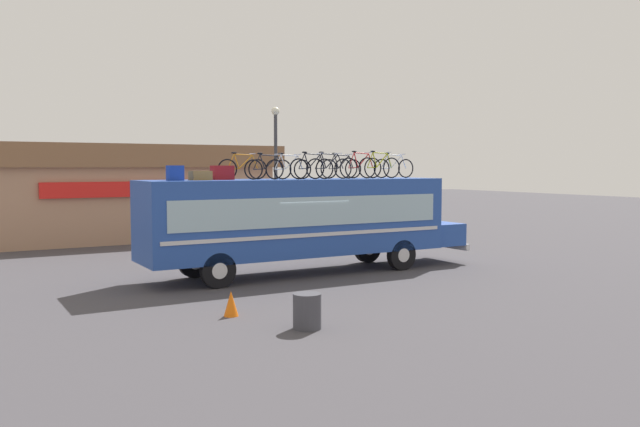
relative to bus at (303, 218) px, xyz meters
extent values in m
plane|color=#423F44|center=(-0.21, 0.00, -1.87)|extent=(120.00, 120.00, 0.00)
cube|color=#23479E|center=(-0.21, 0.00, 0.06)|extent=(10.42, 2.38, 2.50)
cube|color=#23479E|center=(5.65, 0.00, -0.78)|extent=(1.29, 2.19, 0.81)
cube|color=#99B7C6|center=(-0.21, -1.20, 0.31)|extent=(9.59, 0.04, 0.92)
cube|color=#99B7C6|center=(-0.21, 1.20, 0.31)|extent=(9.59, 0.04, 0.92)
cube|color=silver|center=(-0.21, -1.21, -0.44)|extent=(10.01, 0.03, 0.12)
cube|color=silver|center=(-0.21, 1.21, -0.44)|extent=(10.01, 0.03, 0.12)
cube|color=silver|center=(6.35, 0.00, -1.27)|extent=(0.16, 2.26, 0.24)
cylinder|color=black|center=(3.33, -1.05, -1.34)|extent=(1.06, 0.28, 1.06)
cylinder|color=silver|center=(3.33, -1.05, -1.34)|extent=(0.48, 0.30, 0.48)
cylinder|color=black|center=(3.33, 1.05, -1.34)|extent=(1.06, 0.28, 1.06)
cylinder|color=silver|center=(3.33, 1.05, -1.34)|extent=(0.48, 0.30, 0.48)
cylinder|color=black|center=(-3.44, -1.05, -1.34)|extent=(1.06, 0.28, 1.06)
cylinder|color=silver|center=(-3.44, -1.05, -1.34)|extent=(0.48, 0.30, 0.48)
cylinder|color=black|center=(-3.44, 1.05, -1.34)|extent=(1.06, 0.28, 1.06)
cylinder|color=silver|center=(-3.44, 1.05, -1.34)|extent=(0.48, 0.30, 0.48)
cube|color=#193899|center=(-4.42, -0.17, 1.54)|extent=(0.45, 0.38, 0.45)
cube|color=olive|center=(-3.59, -0.03, 1.45)|extent=(0.61, 0.48, 0.29)
cube|color=maroon|center=(-2.73, 0.35, 1.54)|extent=(0.65, 0.47, 0.45)
torus|color=black|center=(-2.61, 0.19, 1.64)|extent=(0.66, 0.04, 0.66)
torus|color=black|center=(-1.56, 0.19, 1.64)|extent=(0.66, 0.04, 0.66)
cylinder|color=orange|center=(-2.30, 0.19, 1.89)|extent=(0.20, 0.04, 0.47)
cylinder|color=orange|center=(-1.98, 0.19, 1.88)|extent=(0.49, 0.04, 0.45)
cylinder|color=orange|center=(-2.07, 0.19, 2.11)|extent=(0.63, 0.04, 0.07)
cylinder|color=orange|center=(-2.41, 0.19, 1.65)|extent=(0.40, 0.03, 0.05)
cylinder|color=orange|center=(-2.50, 0.19, 1.88)|extent=(0.26, 0.03, 0.49)
cylinder|color=orange|center=(-1.66, 0.19, 1.87)|extent=(0.22, 0.03, 0.46)
cylinder|color=silver|center=(-1.75, 0.19, 2.14)|extent=(0.03, 0.44, 0.03)
ellipsoid|color=black|center=(-2.38, 0.19, 2.16)|extent=(0.20, 0.08, 0.06)
torus|color=black|center=(-1.87, -0.17, 1.64)|extent=(0.65, 0.04, 0.65)
torus|color=black|center=(-0.84, -0.17, 1.64)|extent=(0.65, 0.04, 0.65)
cylinder|color=black|center=(-1.56, -0.17, 1.88)|extent=(0.20, 0.04, 0.46)
cylinder|color=black|center=(-1.25, -0.17, 1.86)|extent=(0.48, 0.04, 0.45)
cylinder|color=black|center=(-1.34, -0.17, 2.09)|extent=(0.62, 0.04, 0.07)
cylinder|color=black|center=(-1.68, -0.17, 1.65)|extent=(0.39, 0.03, 0.05)
cylinder|color=black|center=(-1.76, -0.17, 1.87)|extent=(0.25, 0.03, 0.48)
cylinder|color=black|center=(-0.94, -0.17, 1.85)|extent=(0.22, 0.03, 0.45)
cylinder|color=silver|center=(-1.03, -0.17, 2.12)|extent=(0.03, 0.44, 0.03)
ellipsoid|color=black|center=(-1.65, -0.17, 2.14)|extent=(0.20, 0.08, 0.06)
torus|color=black|center=(-1.14, -0.19, 1.64)|extent=(0.65, 0.04, 0.65)
torus|color=black|center=(-0.11, -0.19, 1.64)|extent=(0.65, 0.04, 0.65)
cylinder|color=white|center=(-0.83, -0.19, 1.88)|extent=(0.20, 0.04, 0.46)
cylinder|color=white|center=(-0.52, -0.19, 1.87)|extent=(0.47, 0.04, 0.45)
cylinder|color=white|center=(-0.60, -0.19, 2.09)|extent=(0.62, 0.04, 0.07)
cylinder|color=white|center=(-0.94, -0.19, 1.65)|extent=(0.39, 0.03, 0.05)
cylinder|color=white|center=(-1.02, -0.19, 1.87)|extent=(0.25, 0.03, 0.48)
cylinder|color=white|center=(-0.21, -0.19, 1.86)|extent=(0.21, 0.03, 0.45)
cylinder|color=silver|center=(-0.30, -0.19, 2.13)|extent=(0.03, 0.44, 0.03)
ellipsoid|color=black|center=(-0.91, -0.19, 2.15)|extent=(0.20, 0.08, 0.06)
torus|color=black|center=(-0.37, -0.40, 1.65)|extent=(0.69, 0.04, 0.69)
torus|color=black|center=(0.61, -0.40, 1.65)|extent=(0.69, 0.04, 0.69)
cylinder|color=black|center=(-0.07, -0.40, 1.91)|extent=(0.19, 0.04, 0.49)
cylinder|color=black|center=(0.22, -0.40, 1.90)|extent=(0.45, 0.04, 0.47)
cylinder|color=black|center=(0.14, -0.40, 2.14)|extent=(0.58, 0.04, 0.07)
cylinder|color=black|center=(-0.18, -0.40, 1.66)|extent=(0.37, 0.03, 0.05)
cylinder|color=black|center=(-0.26, -0.40, 1.90)|extent=(0.24, 0.03, 0.51)
cylinder|color=black|center=(0.52, -0.40, 1.89)|extent=(0.21, 0.03, 0.48)
cylinder|color=silver|center=(0.43, -0.40, 2.17)|extent=(0.03, 0.44, 0.03)
ellipsoid|color=black|center=(-0.15, -0.40, 2.19)|extent=(0.20, 0.08, 0.06)
torus|color=black|center=(0.34, -0.24, 1.66)|extent=(0.69, 0.04, 0.69)
torus|color=black|center=(1.43, -0.24, 1.66)|extent=(0.69, 0.04, 0.69)
cylinder|color=black|center=(0.66, -0.24, 1.92)|extent=(0.21, 0.04, 0.50)
cylinder|color=black|center=(0.99, -0.24, 1.90)|extent=(0.50, 0.04, 0.48)
cylinder|color=black|center=(0.90, -0.24, 2.15)|extent=(0.66, 0.04, 0.07)
cylinder|color=black|center=(0.54, -0.24, 1.67)|extent=(0.42, 0.03, 0.05)
cylinder|color=black|center=(0.46, -0.24, 1.91)|extent=(0.27, 0.03, 0.52)
cylinder|color=black|center=(1.33, -0.24, 1.89)|extent=(0.23, 0.03, 0.48)
cylinder|color=silver|center=(1.23, -0.24, 2.18)|extent=(0.03, 0.44, 0.03)
ellipsoid|color=black|center=(0.58, -0.24, 2.20)|extent=(0.20, 0.08, 0.06)
torus|color=black|center=(1.12, 0.18, 1.65)|extent=(0.68, 0.04, 0.68)
torus|color=black|center=(2.12, 0.18, 1.65)|extent=(0.68, 0.04, 0.68)
cylinder|color=black|center=(1.42, 0.18, 1.90)|extent=(0.19, 0.04, 0.48)
cylinder|color=black|center=(1.72, 0.18, 1.89)|extent=(0.46, 0.04, 0.46)
cylinder|color=black|center=(1.64, 0.18, 2.12)|extent=(0.60, 0.04, 0.07)
cylinder|color=black|center=(1.31, 0.18, 1.66)|extent=(0.38, 0.03, 0.05)
cylinder|color=black|center=(1.23, 0.18, 1.89)|extent=(0.24, 0.03, 0.50)
cylinder|color=black|center=(2.03, 0.18, 1.88)|extent=(0.21, 0.03, 0.47)
cylinder|color=silver|center=(1.94, 0.18, 2.16)|extent=(0.03, 0.44, 0.03)
ellipsoid|color=black|center=(1.34, 0.18, 2.18)|extent=(0.20, 0.08, 0.06)
torus|color=black|center=(1.86, 0.08, 1.68)|extent=(0.73, 0.04, 0.73)
torus|color=black|center=(2.88, 0.08, 1.68)|extent=(0.73, 0.04, 0.73)
cylinder|color=red|center=(2.17, 0.08, 1.95)|extent=(0.20, 0.04, 0.53)
cylinder|color=red|center=(2.47, 0.08, 1.94)|extent=(0.48, 0.04, 0.50)
cylinder|color=red|center=(2.39, 0.08, 2.19)|extent=(0.62, 0.04, 0.07)
cylinder|color=red|center=(2.06, 0.08, 1.69)|extent=(0.39, 0.03, 0.05)
cylinder|color=red|center=(1.97, 0.08, 1.94)|extent=(0.25, 0.03, 0.55)
cylinder|color=red|center=(2.79, 0.08, 1.93)|extent=(0.21, 0.03, 0.51)
cylinder|color=silver|center=(2.70, 0.08, 2.23)|extent=(0.03, 0.44, 0.03)
ellipsoid|color=black|center=(2.09, 0.08, 2.25)|extent=(0.20, 0.08, 0.06)
torus|color=black|center=(2.56, -0.04, 1.68)|extent=(0.74, 0.04, 0.74)
torus|color=black|center=(3.62, -0.04, 1.68)|extent=(0.74, 0.04, 0.74)
cylinder|color=#B2B20C|center=(2.88, -0.04, 1.96)|extent=(0.20, 0.04, 0.53)
cylinder|color=#B2B20C|center=(3.20, -0.04, 1.95)|extent=(0.49, 0.04, 0.51)
cylinder|color=#B2B20C|center=(3.11, -0.04, 2.21)|extent=(0.64, 0.04, 0.07)
cylinder|color=#B2B20C|center=(2.76, -0.04, 1.69)|extent=(0.40, 0.03, 0.05)
cylinder|color=#B2B20C|center=(2.68, -0.04, 1.95)|extent=(0.26, 0.03, 0.55)
cylinder|color=#B2B20C|center=(3.53, -0.04, 1.94)|extent=(0.22, 0.03, 0.52)
cylinder|color=silver|center=(3.43, -0.04, 2.24)|extent=(0.03, 0.44, 0.03)
ellipsoid|color=black|center=(2.80, -0.04, 2.26)|extent=(0.20, 0.08, 0.06)
torus|color=black|center=(3.29, 0.11, 1.66)|extent=(0.70, 0.04, 0.70)
torus|color=black|center=(4.38, 0.11, 1.66)|extent=(0.70, 0.04, 0.70)
cylinder|color=white|center=(3.62, 0.11, 1.92)|extent=(0.21, 0.04, 0.50)
cylinder|color=white|center=(3.94, 0.11, 1.91)|extent=(0.50, 0.04, 0.48)
cylinder|color=white|center=(3.86, 0.11, 2.15)|extent=(0.65, 0.04, 0.07)
cylinder|color=white|center=(3.50, 0.11, 1.67)|extent=(0.41, 0.03, 0.05)
cylinder|color=white|center=(3.41, 0.11, 1.91)|extent=(0.27, 0.03, 0.52)
cylinder|color=white|center=(4.28, 0.11, 1.90)|extent=(0.23, 0.03, 0.49)
cylinder|color=silver|center=(4.18, 0.11, 2.18)|extent=(0.03, 0.44, 0.03)
ellipsoid|color=black|center=(3.53, 0.11, 2.20)|extent=(0.20, 0.08, 0.06)
cube|color=tan|center=(-2.67, 14.40, -0.09)|extent=(13.96, 6.46, 3.56)
cube|color=brown|center=(-2.67, 14.40, 2.23)|extent=(15.08, 6.97, 1.08)
cube|color=red|center=(-2.67, 11.07, 0.69)|extent=(8.38, 0.16, 0.70)
cylinder|color=#3F3F47|center=(-3.52, -6.64, -1.48)|extent=(0.63, 0.63, 0.79)
cone|color=orange|center=(-4.51, -4.64, -1.57)|extent=(0.36, 0.36, 0.61)
cylinder|color=#38383D|center=(1.47, 5.03, 1.01)|extent=(0.14, 0.14, 5.76)
sphere|color=#F2EDCC|center=(1.47, 5.03, 3.99)|extent=(0.33, 0.33, 0.33)
camera|label=1|loc=(-10.44, -19.15, 1.73)|focal=36.66mm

